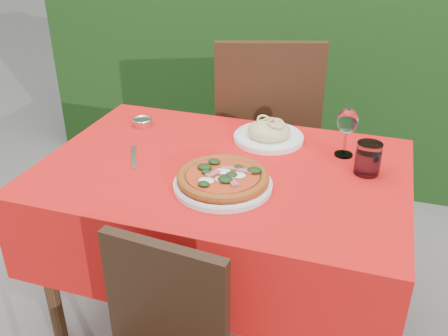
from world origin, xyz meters
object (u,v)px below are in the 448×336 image
(fork, at_px, (134,159))
(steel_ramekin, at_px, (143,123))
(chair_far, at_px, (265,129))
(pizza_plate, at_px, (223,180))
(water_glass, at_px, (368,160))
(wine_glass, at_px, (347,123))
(pasta_plate, at_px, (269,134))

(fork, distance_m, steel_ramekin, 0.31)
(chair_far, bearing_deg, pizza_plate, 76.68)
(pizza_plate, bearing_deg, fork, 166.41)
(water_glass, xyz_separation_m, fork, (-0.79, -0.15, -0.05))
(chair_far, xyz_separation_m, wine_glass, (0.40, -0.47, 0.27))
(water_glass, distance_m, fork, 0.81)
(chair_far, xyz_separation_m, water_glass, (0.49, -0.59, 0.20))
(chair_far, bearing_deg, steel_ramekin, 30.16)
(wine_glass, xyz_separation_m, steel_ramekin, (-0.81, 0.02, -0.11))
(pasta_plate, xyz_separation_m, wine_glass, (0.29, -0.04, 0.10))
(pasta_plate, xyz_separation_m, steel_ramekin, (-0.53, -0.02, -0.01))
(wine_glass, bearing_deg, fork, -159.20)
(pizza_plate, xyz_separation_m, wine_glass, (0.34, 0.36, 0.10))
(pizza_plate, relative_size, pasta_plate, 1.28)
(chair_far, bearing_deg, wine_glass, 113.13)
(fork, bearing_deg, water_glass, -17.47)
(pasta_plate, bearing_deg, water_glass, -22.68)
(water_glass, xyz_separation_m, wine_glass, (-0.09, 0.12, 0.08))
(pasta_plate, xyz_separation_m, water_glass, (0.38, -0.16, 0.02))
(pasta_plate, bearing_deg, pizza_plate, -97.69)
(pasta_plate, bearing_deg, chair_far, 104.74)
(pasta_plate, height_order, fork, pasta_plate)
(chair_far, height_order, steel_ramekin, chair_far)
(pasta_plate, relative_size, steel_ramekin, 3.66)
(chair_far, xyz_separation_m, fork, (-0.30, -0.74, 0.15))
(pizza_plate, bearing_deg, steel_ramekin, 141.48)
(pizza_plate, xyz_separation_m, water_glass, (0.43, 0.24, 0.02))
(wine_glass, distance_m, fork, 0.77)
(water_glass, distance_m, wine_glass, 0.16)
(water_glass, height_order, fork, water_glass)
(water_glass, bearing_deg, pizza_plate, -150.81)
(water_glass, relative_size, wine_glass, 0.62)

